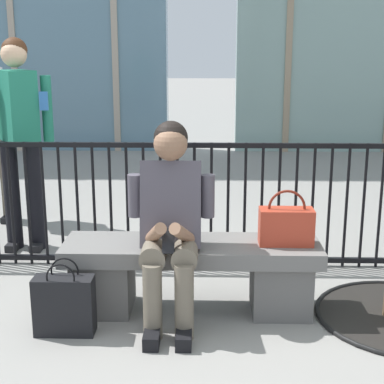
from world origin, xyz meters
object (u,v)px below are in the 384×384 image
(handbag_on_bench, at_px, (286,225))
(shopping_bag, at_px, (64,305))
(seated_person_with_phone, at_px, (170,218))
(stone_bench, at_px, (192,270))
(bystander_at_railing, at_px, (19,129))

(handbag_on_bench, bearing_deg, shopping_bag, -166.12)
(seated_person_with_phone, distance_m, handbag_on_bench, 0.72)
(stone_bench, xyz_separation_m, handbag_on_bench, (0.58, -0.01, 0.30))
(stone_bench, distance_m, handbag_on_bench, 0.65)
(shopping_bag, distance_m, bystander_at_railing, 1.83)
(shopping_bag, bearing_deg, handbag_on_bench, 13.88)
(stone_bench, xyz_separation_m, seated_person_with_phone, (-0.12, -0.13, 0.38))
(seated_person_with_phone, bearing_deg, handbag_on_bench, 9.59)
(stone_bench, xyz_separation_m, shopping_bag, (-0.73, -0.33, -0.09))
(seated_person_with_phone, relative_size, shopping_bag, 2.69)
(handbag_on_bench, height_order, bystander_at_railing, bystander_at_railing)
(shopping_bag, bearing_deg, seated_person_with_phone, 18.63)
(seated_person_with_phone, bearing_deg, bystander_at_railing, 135.19)
(seated_person_with_phone, height_order, bystander_at_railing, bystander_at_railing)
(handbag_on_bench, bearing_deg, stone_bench, 179.01)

